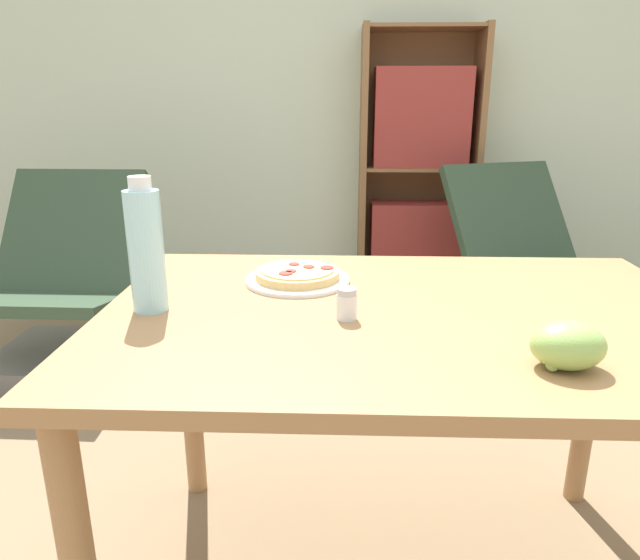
# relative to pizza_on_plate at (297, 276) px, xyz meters

# --- Properties ---
(wall_back) EXTENTS (8.00, 0.05, 2.60)m
(wall_back) POSITION_rel_pizza_on_plate_xyz_m (0.13, 2.37, 0.52)
(wall_back) COLOR silver
(wall_back) RESTS_ON ground_plane
(dining_table) EXTENTS (1.32, 0.88, 0.77)m
(dining_table) POSITION_rel_pizza_on_plate_xyz_m (0.25, -0.18, -0.11)
(dining_table) COLOR #A37549
(dining_table) RESTS_ON ground_plane
(pizza_on_plate) EXTENTS (0.26, 0.26, 0.04)m
(pizza_on_plate) POSITION_rel_pizza_on_plate_xyz_m (0.00, 0.00, 0.00)
(pizza_on_plate) COLOR white
(pizza_on_plate) RESTS_ON dining_table
(grape_bunch) EXTENTS (0.12, 0.10, 0.08)m
(grape_bunch) POSITION_rel_pizza_on_plate_xyz_m (0.49, -0.46, 0.03)
(grape_bunch) COLOR #93BC5B
(grape_bunch) RESTS_ON dining_table
(drink_bottle) EXTENTS (0.07, 0.07, 0.29)m
(drink_bottle) POSITION_rel_pizza_on_plate_xyz_m (-0.30, -0.21, 0.12)
(drink_bottle) COLOR #A3DBEA
(drink_bottle) RESTS_ON dining_table
(salt_shaker) EXTENTS (0.04, 0.04, 0.07)m
(salt_shaker) POSITION_rel_pizza_on_plate_xyz_m (0.12, -0.25, 0.02)
(salt_shaker) COLOR white
(salt_shaker) RESTS_ON dining_table
(lounge_chair_near) EXTENTS (0.65, 0.77, 0.88)m
(lounge_chair_near) POSITION_rel_pizza_on_plate_xyz_m (-1.17, 1.07, -0.50)
(lounge_chair_near) COLOR slate
(lounge_chair_near) RESTS_ON ground_plane
(lounge_chair_far) EXTENTS (0.84, 0.93, 0.88)m
(lounge_chair_far) POSITION_rel_pizza_on_plate_xyz_m (1.05, 1.47, -0.50)
(lounge_chair_far) COLOR slate
(lounge_chair_far) RESTS_ON ground_plane
(bookshelf) EXTENTS (0.71, 0.32, 1.61)m
(bookshelf) POSITION_rel_pizza_on_plate_xyz_m (0.57, 2.18, -0.05)
(bookshelf) COLOR brown
(bookshelf) RESTS_ON ground_plane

